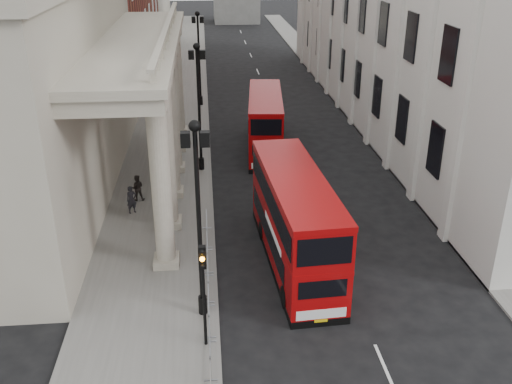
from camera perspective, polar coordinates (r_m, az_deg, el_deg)
ground at (r=21.27m, az=-3.52°, el=-18.49°), size 260.00×260.00×0.00m
sidewalk_west at (r=47.92m, az=-8.38°, el=6.58°), size 6.00×140.00×0.12m
sidewalk_east at (r=49.75m, az=11.08°, el=7.05°), size 3.00×140.00×0.12m
kerb at (r=47.83m, az=-4.83°, el=6.74°), size 0.20×140.00×0.14m
portico_building at (r=36.17m, az=-21.90°, el=9.08°), size 9.00×28.00×12.00m
lamp_post_south at (r=21.82m, az=-5.79°, el=-1.71°), size 1.05×0.44×8.32m
lamp_post_mid at (r=36.88m, az=-5.75°, el=9.21°), size 1.05×0.44×8.32m
lamp_post_north at (r=52.50m, az=-5.73°, el=13.73°), size 1.05×0.44×8.32m
traffic_light at (r=20.94m, az=-5.31°, el=-8.57°), size 0.28×0.33×4.30m
crowd_barriers at (r=22.54m, az=-4.68°, el=-13.43°), size 0.50×18.75×1.10m
bus_near at (r=26.76m, az=3.93°, el=-2.65°), size 3.12×10.48×4.47m
bus_far at (r=41.46m, az=0.93°, el=7.06°), size 3.19×9.71×4.12m
pedestrian_a at (r=32.64m, az=-12.34°, el=-0.77°), size 0.69×0.62×1.60m
pedestrian_b at (r=34.13m, az=-11.80°, el=0.41°), size 0.81×0.66×1.58m
pedestrian_c at (r=41.71m, az=-8.64°, el=5.22°), size 0.94×0.69×1.76m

